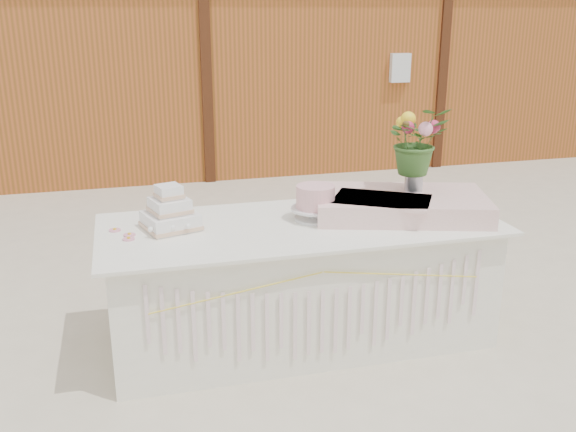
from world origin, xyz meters
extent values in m
plane|color=beige|center=(0.00, 0.00, 0.00)|extent=(80.00, 80.00, 0.00)
cube|color=#A54F22|center=(0.00, 6.00, 1.50)|extent=(12.00, 4.00, 3.00)
cube|color=white|center=(0.00, 0.00, 0.38)|extent=(2.28, 0.88, 0.75)
cube|color=white|center=(0.00, 0.00, 0.76)|extent=(2.40, 1.00, 0.02)
cube|color=white|center=(-0.77, 0.10, 0.82)|extent=(0.35, 0.35, 0.10)
cube|color=#E1B28E|center=(-0.77, 0.10, 0.79)|extent=(0.37, 0.37, 0.02)
cube|color=white|center=(-0.77, 0.10, 0.91)|extent=(0.25, 0.25, 0.09)
cube|color=#E1B28E|center=(-0.77, 0.10, 0.89)|extent=(0.27, 0.27, 0.02)
cube|color=white|center=(-0.77, 0.10, 0.99)|extent=(0.16, 0.16, 0.08)
cube|color=#E1B28E|center=(-0.77, 0.10, 0.97)|extent=(0.18, 0.18, 0.02)
cylinder|color=white|center=(0.10, 0.04, 0.78)|extent=(0.26, 0.26, 0.02)
cylinder|color=white|center=(0.10, 0.04, 0.81)|extent=(0.07, 0.07, 0.05)
cylinder|color=white|center=(0.10, 0.04, 0.84)|extent=(0.30, 0.30, 0.01)
cylinder|color=#F2AFAE|center=(0.10, 0.04, 0.92)|extent=(0.23, 0.23, 0.14)
cube|color=#FFCFCD|center=(0.65, 0.00, 0.84)|extent=(1.18, 0.88, 0.13)
cylinder|color=#B5B5BA|center=(0.76, 0.07, 0.98)|extent=(0.11, 0.11, 0.16)
imported|color=#3A6629|center=(0.76, 0.07, 1.27)|extent=(0.39, 0.34, 0.43)
camera|label=1|loc=(-1.01, -3.52, 2.00)|focal=40.00mm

